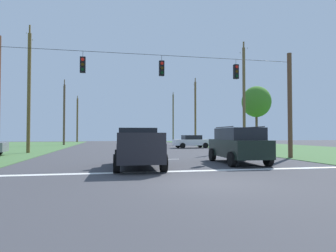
{
  "coord_description": "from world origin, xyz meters",
  "views": [
    {
      "loc": [
        -3.09,
        -9.34,
        1.64
      ],
      "look_at": [
        0.99,
        11.49,
        2.24
      ],
      "focal_mm": 30.65,
      "sensor_mm": 36.0,
      "label": 1
    }
  ],
  "objects_px": {
    "overhead_signal_span": "(159,97)",
    "pickup_truck": "(138,148)",
    "utility_pole_distant_left": "(77,120)",
    "tree_roadside_right": "(256,102)",
    "utility_pole_distant_right": "(64,114)",
    "utility_pole_mid_right": "(244,97)",
    "utility_pole_far_left": "(29,91)",
    "suv_black": "(238,144)",
    "utility_pole_far_right": "(195,111)",
    "utility_pole_near_left": "(173,117)",
    "distant_car_crossing_white": "(192,141)"
  },
  "relations": [
    {
      "from": "utility_pole_far_right",
      "to": "utility_pole_distant_right",
      "type": "bearing_deg",
      "value": 178.87
    },
    {
      "from": "pickup_truck",
      "to": "utility_pole_distant_right",
      "type": "relative_size",
      "value": 0.55
    },
    {
      "from": "distant_car_crossing_white",
      "to": "utility_pole_far_left",
      "type": "height_order",
      "value": "utility_pole_far_left"
    },
    {
      "from": "utility_pole_far_left",
      "to": "utility_pole_distant_left",
      "type": "distance_m",
      "value": 34.67
    },
    {
      "from": "tree_roadside_right",
      "to": "distant_car_crossing_white",
      "type": "bearing_deg",
      "value": 169.89
    },
    {
      "from": "pickup_truck",
      "to": "utility_pole_near_left",
      "type": "bearing_deg",
      "value": 75.87
    },
    {
      "from": "utility_pole_mid_right",
      "to": "utility_pole_near_left",
      "type": "distance_m",
      "value": 35.85
    },
    {
      "from": "pickup_truck",
      "to": "utility_pole_far_left",
      "type": "relative_size",
      "value": 0.49
    },
    {
      "from": "utility_pole_near_left",
      "to": "suv_black",
      "type": "bearing_deg",
      "value": -97.78
    },
    {
      "from": "utility_pole_near_left",
      "to": "tree_roadside_right",
      "type": "height_order",
      "value": "utility_pole_near_left"
    },
    {
      "from": "utility_pole_distant_right",
      "to": "utility_pole_distant_left",
      "type": "relative_size",
      "value": 1.04
    },
    {
      "from": "pickup_truck",
      "to": "tree_roadside_right",
      "type": "relative_size",
      "value": 0.74
    },
    {
      "from": "utility_pole_near_left",
      "to": "utility_pole_far_right",
      "type": "bearing_deg",
      "value": -90.36
    },
    {
      "from": "utility_pole_far_right",
      "to": "utility_pole_distant_left",
      "type": "relative_size",
      "value": 1.13
    },
    {
      "from": "utility_pole_mid_right",
      "to": "tree_roadside_right",
      "type": "xyz_separation_m",
      "value": [
        3.92,
        4.78,
        0.14
      ]
    },
    {
      "from": "utility_pole_mid_right",
      "to": "utility_pole_distant_right",
      "type": "xyz_separation_m",
      "value": [
        -20.16,
        18.47,
        -0.65
      ]
    },
    {
      "from": "suv_black",
      "to": "utility_pole_mid_right",
      "type": "height_order",
      "value": "utility_pole_mid_right"
    },
    {
      "from": "utility_pole_far_left",
      "to": "suv_black",
      "type": "bearing_deg",
      "value": -39.5
    },
    {
      "from": "utility_pole_far_left",
      "to": "tree_roadside_right",
      "type": "distance_m",
      "value": 24.61
    },
    {
      "from": "utility_pole_far_left",
      "to": "tree_roadside_right",
      "type": "relative_size",
      "value": 1.51
    },
    {
      "from": "utility_pole_distant_right",
      "to": "tree_roadside_right",
      "type": "relative_size",
      "value": 1.34
    },
    {
      "from": "utility_pole_far_left",
      "to": "overhead_signal_span",
      "type": "bearing_deg",
      "value": -41.89
    },
    {
      "from": "overhead_signal_span",
      "to": "tree_roadside_right",
      "type": "distance_m",
      "value": 19.89
    },
    {
      "from": "utility_pole_far_right",
      "to": "utility_pole_far_left",
      "type": "distance_m",
      "value": 27.4
    },
    {
      "from": "utility_pole_far_left",
      "to": "utility_pole_distant_right",
      "type": "bearing_deg",
      "value": 89.96
    },
    {
      "from": "utility_pole_distant_left",
      "to": "utility_pole_far_left",
      "type": "bearing_deg",
      "value": -90.16
    },
    {
      "from": "overhead_signal_span",
      "to": "pickup_truck",
      "type": "xyz_separation_m",
      "value": [
        -1.62,
        -3.51,
        -3.0
      ]
    },
    {
      "from": "distant_car_crossing_white",
      "to": "tree_roadside_right",
      "type": "relative_size",
      "value": 0.6
    },
    {
      "from": "overhead_signal_span",
      "to": "pickup_truck",
      "type": "relative_size",
      "value": 3.43
    },
    {
      "from": "utility_pole_distant_right",
      "to": "tree_roadside_right",
      "type": "bearing_deg",
      "value": -29.62
    },
    {
      "from": "utility_pole_far_left",
      "to": "utility_pole_distant_left",
      "type": "xyz_separation_m",
      "value": [
        0.1,
        34.66,
        -0.79
      ]
    },
    {
      "from": "utility_pole_near_left",
      "to": "utility_pole_distant_right",
      "type": "xyz_separation_m",
      "value": [
        -20.54,
        -17.38,
        -0.7
      ]
    },
    {
      "from": "utility_pole_mid_right",
      "to": "utility_pole_distant_left",
      "type": "bearing_deg",
      "value": 120.22
    },
    {
      "from": "overhead_signal_span",
      "to": "pickup_truck",
      "type": "distance_m",
      "value": 4.89
    },
    {
      "from": "utility_pole_far_right",
      "to": "utility_pole_distant_left",
      "type": "bearing_deg",
      "value": 141.12
    },
    {
      "from": "utility_pole_distant_right",
      "to": "utility_pole_distant_left",
      "type": "height_order",
      "value": "utility_pole_distant_right"
    },
    {
      "from": "utility_pole_far_right",
      "to": "utility_pole_far_left",
      "type": "xyz_separation_m",
      "value": [
        -20.44,
        -18.25,
        0.06
      ]
    },
    {
      "from": "suv_black",
      "to": "utility_pole_distant_left",
      "type": "distance_m",
      "value": 48.42
    },
    {
      "from": "utility_pole_near_left",
      "to": "utility_pole_distant_left",
      "type": "height_order",
      "value": "utility_pole_near_left"
    },
    {
      "from": "distant_car_crossing_white",
      "to": "tree_roadside_right",
      "type": "bearing_deg",
      "value": -10.11
    },
    {
      "from": "utility_pole_distant_right",
      "to": "tree_roadside_right",
      "type": "height_order",
      "value": "utility_pole_distant_right"
    },
    {
      "from": "tree_roadside_right",
      "to": "utility_pole_distant_left",
      "type": "bearing_deg",
      "value": 128.95
    },
    {
      "from": "utility_pole_distant_left",
      "to": "tree_roadside_right",
      "type": "bearing_deg",
      "value": -51.05
    },
    {
      "from": "suv_black",
      "to": "utility_pole_near_left",
      "type": "height_order",
      "value": "utility_pole_near_left"
    },
    {
      "from": "overhead_signal_span",
      "to": "utility_pole_far_right",
      "type": "relative_size",
      "value": 1.72
    },
    {
      "from": "suv_black",
      "to": "utility_pole_far_left",
      "type": "relative_size",
      "value": 0.44
    },
    {
      "from": "utility_pole_near_left",
      "to": "utility_pole_mid_right",
      "type": "bearing_deg",
      "value": -90.6
    },
    {
      "from": "overhead_signal_span",
      "to": "utility_pole_far_right",
      "type": "xyz_separation_m",
      "value": [
        10.47,
        27.2,
        1.37
      ]
    },
    {
      "from": "suv_black",
      "to": "distant_car_crossing_white",
      "type": "distance_m",
      "value": 18.07
    },
    {
      "from": "distant_car_crossing_white",
      "to": "utility_pole_distant_left",
      "type": "bearing_deg",
      "value": 119.95
    }
  ]
}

